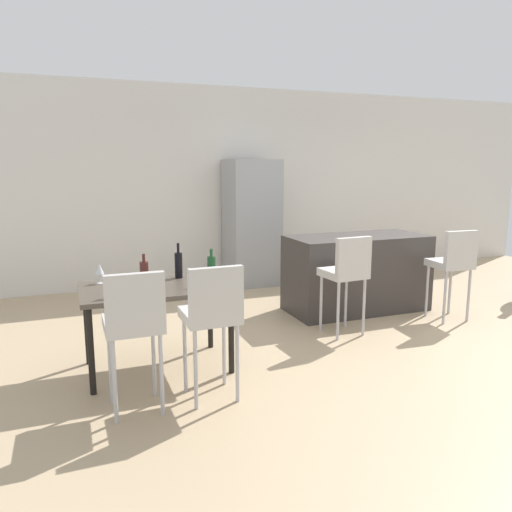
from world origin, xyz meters
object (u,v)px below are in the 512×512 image
(dining_chair_near, at_px, (134,320))
(wine_bottle_middle, at_px, (212,270))
(wine_bottle_far, at_px, (144,274))
(wine_glass_right, at_px, (100,269))
(dining_table, at_px, (156,295))
(wine_glass_near, at_px, (110,282))
(kitchen_island, at_px, (356,273))
(wine_bottle_left, at_px, (179,265))
(dining_chair_far, at_px, (212,311))
(refrigerator, at_px, (252,223))
(bar_chair_middle, at_px, (454,261))
(bar_chair_left, at_px, (347,270))

(dining_chair_near, height_order, wine_bottle_middle, dining_chair_near)
(dining_chair_near, distance_m, wine_bottle_middle, 1.02)
(wine_bottle_far, bearing_deg, wine_glass_right, 139.54)
(dining_table, height_order, wine_glass_near, wine_glass_near)
(kitchen_island, distance_m, wine_bottle_left, 2.47)
(kitchen_island, bearing_deg, wine_glass_near, -158.30)
(wine_bottle_far, distance_m, wine_glass_near, 0.39)
(dining_chair_far, xyz_separation_m, wine_bottle_left, (-0.03, 0.99, 0.17))
(wine_bottle_middle, height_order, wine_glass_near, wine_bottle_middle)
(wine_bottle_left, relative_size, refrigerator, 0.18)
(bar_chair_middle, bearing_deg, kitchen_island, 135.47)
(dining_table, xyz_separation_m, dining_chair_far, (0.28, -0.75, 0.04))
(bar_chair_left, distance_m, wine_glass_near, 2.42)
(dining_chair_near, bearing_deg, bar_chair_left, 21.99)
(dining_chair_near, distance_m, refrigerator, 4.07)
(bar_chair_left, bearing_deg, wine_bottle_left, 177.39)
(wine_bottle_middle, relative_size, wine_glass_near, 1.76)
(wine_glass_right, bearing_deg, wine_bottle_middle, -21.51)
(wine_bottle_middle, bearing_deg, wine_bottle_far, 173.17)
(bar_chair_middle, bearing_deg, refrigerator, 120.54)
(wine_bottle_far, xyz_separation_m, wine_glass_near, (-0.30, -0.24, 0.01))
(bar_chair_left, distance_m, wine_bottle_middle, 1.54)
(wine_bottle_middle, distance_m, wine_glass_near, 0.89)
(dining_table, relative_size, dining_chair_near, 1.19)
(wine_bottle_far, height_order, refrigerator, refrigerator)
(bar_chair_middle, xyz_separation_m, dining_table, (-3.37, -0.17, -0.04))
(wine_bottle_far, bearing_deg, kitchen_island, 19.36)
(dining_chair_near, bearing_deg, wine_bottle_far, 75.72)
(wine_bottle_left, bearing_deg, bar_chair_left, -2.61)
(bar_chair_left, height_order, bar_chair_middle, same)
(wine_glass_right, bearing_deg, bar_chair_middle, -1.65)
(refrigerator, bearing_deg, dining_chair_far, -114.98)
(dining_chair_far, distance_m, wine_bottle_middle, 0.71)
(dining_table, xyz_separation_m, wine_glass_right, (-0.43, 0.28, 0.20))
(wine_bottle_left, bearing_deg, wine_glass_near, -142.18)
(wine_glass_near, distance_m, refrigerator, 3.73)
(dining_chair_far, relative_size, wine_bottle_left, 3.25)
(wine_glass_right, relative_size, refrigerator, 0.09)
(wine_bottle_left, distance_m, refrigerator, 2.94)
(wine_bottle_middle, bearing_deg, bar_chair_left, 9.31)
(dining_table, height_order, wine_bottle_left, wine_bottle_left)
(wine_bottle_left, xyz_separation_m, wine_glass_right, (-0.69, 0.03, 0.00))
(bar_chair_middle, xyz_separation_m, wine_glass_right, (-3.80, 0.11, 0.17))
(bar_chair_middle, height_order, wine_bottle_middle, bar_chair_middle)
(wine_glass_near, bearing_deg, wine_glass_right, 94.10)
(wine_bottle_left, height_order, wine_glass_right, wine_bottle_left)
(bar_chair_left, relative_size, wine_bottle_left, 3.25)
(bar_chair_left, xyz_separation_m, wine_glass_near, (-2.38, -0.42, 0.17))
(bar_chair_left, distance_m, wine_glass_right, 2.43)
(wine_bottle_far, xyz_separation_m, wine_glass_right, (-0.34, 0.29, 0.01))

